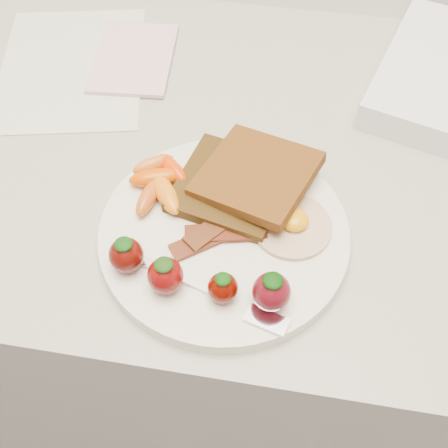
# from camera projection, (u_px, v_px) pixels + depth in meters

# --- Properties ---
(counter) EXTENTS (2.00, 0.60, 0.90)m
(counter) POSITION_uv_depth(u_px,v_px,m) (233.00, 310.00, 1.07)
(counter) COLOR gray
(counter) RESTS_ON ground
(plate) EXTENTS (0.27, 0.27, 0.02)m
(plate) POSITION_uv_depth(u_px,v_px,m) (224.00, 234.00, 0.61)
(plate) COLOR silver
(plate) RESTS_ON counter
(toast_lower) EXTENTS (0.14, 0.14, 0.01)m
(toast_lower) POSITION_uv_depth(u_px,v_px,m) (231.00, 186.00, 0.63)
(toast_lower) COLOR black
(toast_lower) RESTS_ON plate
(toast_upper) EXTENTS (0.15, 0.15, 0.03)m
(toast_upper) POSITION_uv_depth(u_px,v_px,m) (256.00, 175.00, 0.62)
(toast_upper) COLOR #3F260E
(toast_upper) RESTS_ON toast_lower
(fried_egg) EXTENTS (0.09, 0.09, 0.02)m
(fried_egg) POSITION_uv_depth(u_px,v_px,m) (292.00, 224.00, 0.60)
(fried_egg) COLOR #EFE6C5
(fried_egg) RESTS_ON plate
(bacon_strips) EXTENTS (0.10, 0.09, 0.01)m
(bacon_strips) POSITION_uv_depth(u_px,v_px,m) (219.00, 231.00, 0.60)
(bacon_strips) COLOR black
(bacon_strips) RESTS_ON plate
(baby_carrots) EXTENTS (0.08, 0.10, 0.02)m
(baby_carrots) POSITION_uv_depth(u_px,v_px,m) (160.00, 181.00, 0.63)
(baby_carrots) COLOR #CF4900
(baby_carrots) RESTS_ON plate
(strawberries) EXTENTS (0.18, 0.05, 0.05)m
(strawberries) POSITION_uv_depth(u_px,v_px,m) (197.00, 277.00, 0.54)
(strawberries) COLOR #4B0904
(strawberries) RESTS_ON plate
(fork) EXTENTS (0.16, 0.07, 0.00)m
(fork) POSITION_uv_depth(u_px,v_px,m) (220.00, 296.00, 0.55)
(fork) COLOR white
(fork) RESTS_ON plate
(paper_sheet) EXTENTS (0.25, 0.30, 0.00)m
(paper_sheet) POSITION_uv_depth(u_px,v_px,m) (72.00, 67.00, 0.79)
(paper_sheet) COLOR beige
(paper_sheet) RESTS_ON counter
(notepad) EXTENTS (0.12, 0.16, 0.01)m
(notepad) POSITION_uv_depth(u_px,v_px,m) (134.00, 58.00, 0.79)
(notepad) COLOR beige
(notepad) RESTS_ON paper_sheet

